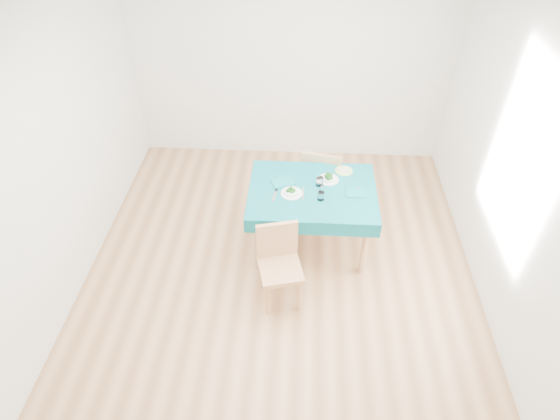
# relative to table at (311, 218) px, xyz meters

# --- Properties ---
(room_shell) EXTENTS (4.02, 4.52, 2.73)m
(room_shell) POSITION_rel_table_xyz_m (-0.31, -0.43, 0.97)
(room_shell) COLOR #97663F
(room_shell) RESTS_ON ground
(table) EXTENTS (1.29, 0.98, 0.76)m
(table) POSITION_rel_table_xyz_m (0.00, 0.00, 0.00)
(table) COLOR #095D66
(table) RESTS_ON ground
(chair_near) EXTENTS (0.48, 0.51, 0.97)m
(chair_near) POSITION_rel_table_xyz_m (-0.28, -0.79, 0.11)
(chair_near) COLOR tan
(chair_near) RESTS_ON ground
(chair_far) EXTENTS (0.54, 0.57, 1.11)m
(chair_far) POSITION_rel_table_xyz_m (0.13, 0.70, 0.18)
(chair_far) COLOR tan
(chair_far) RESTS_ON ground
(bowl_near) EXTENTS (0.22, 0.22, 0.07)m
(bowl_near) POSITION_rel_table_xyz_m (-0.21, -0.07, 0.41)
(bowl_near) COLOR white
(bowl_near) RESTS_ON table
(bowl_far) EXTENTS (0.21, 0.21, 0.06)m
(bowl_far) POSITION_rel_table_xyz_m (0.17, 0.18, 0.41)
(bowl_far) COLOR white
(bowl_far) RESTS_ON table
(fork_near) EXTENTS (0.06, 0.20, 0.00)m
(fork_near) POSITION_rel_table_xyz_m (-0.38, -0.11, 0.38)
(fork_near) COLOR silver
(fork_near) RESTS_ON table
(knife_near) EXTENTS (0.02, 0.22, 0.00)m
(knife_near) POSITION_rel_table_xyz_m (-0.09, -0.07, 0.38)
(knife_near) COLOR silver
(knife_near) RESTS_ON table
(fork_far) EXTENTS (0.02, 0.18, 0.00)m
(fork_far) POSITION_rel_table_xyz_m (0.09, 0.13, 0.38)
(fork_far) COLOR silver
(fork_far) RESTS_ON table
(knife_far) EXTENTS (0.08, 0.19, 0.00)m
(knife_far) POSITION_rel_table_xyz_m (0.43, -0.01, 0.38)
(knife_far) COLOR silver
(knife_far) RESTS_ON table
(napkin_near) EXTENTS (0.26, 0.23, 0.01)m
(napkin_near) POSITION_rel_table_xyz_m (-0.31, 0.11, 0.39)
(napkin_near) COLOR #0D6871
(napkin_near) RESTS_ON table
(napkin_far) EXTENTS (0.20, 0.14, 0.01)m
(napkin_far) POSITION_rel_table_xyz_m (0.44, -0.03, 0.38)
(napkin_far) COLOR #0D6871
(napkin_far) RESTS_ON table
(tumbler_center) EXTENTS (0.07, 0.07, 0.09)m
(tumbler_center) POSITION_rel_table_xyz_m (0.07, 0.08, 0.43)
(tumbler_center) COLOR white
(tumbler_center) RESTS_ON table
(tumbler_side) EXTENTS (0.07, 0.07, 0.09)m
(tumbler_side) POSITION_rel_table_xyz_m (0.08, -0.14, 0.42)
(tumbler_side) COLOR white
(tumbler_side) RESTS_ON table
(side_plate) EXTENTS (0.19, 0.19, 0.01)m
(side_plate) POSITION_rel_table_xyz_m (0.33, 0.34, 0.38)
(side_plate) COLOR #A9DC6B
(side_plate) RESTS_ON table
(bread_slice) EXTENTS (0.12, 0.12, 0.02)m
(bread_slice) POSITION_rel_table_xyz_m (0.33, 0.34, 0.40)
(bread_slice) COLOR beige
(bread_slice) RESTS_ON side_plate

